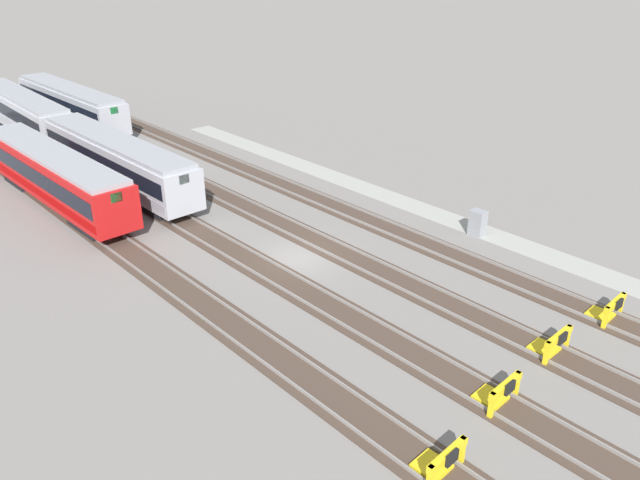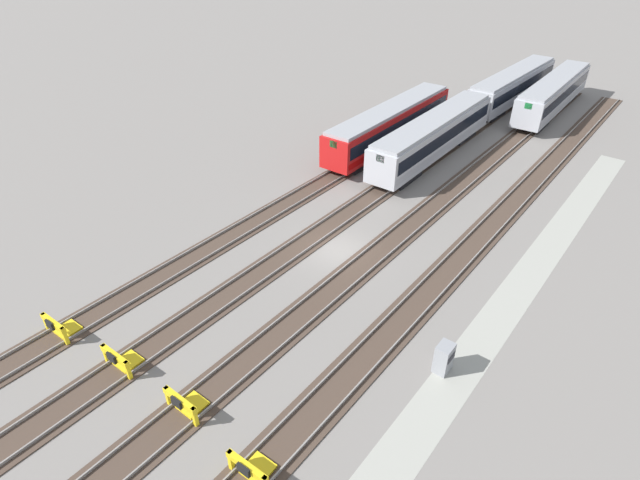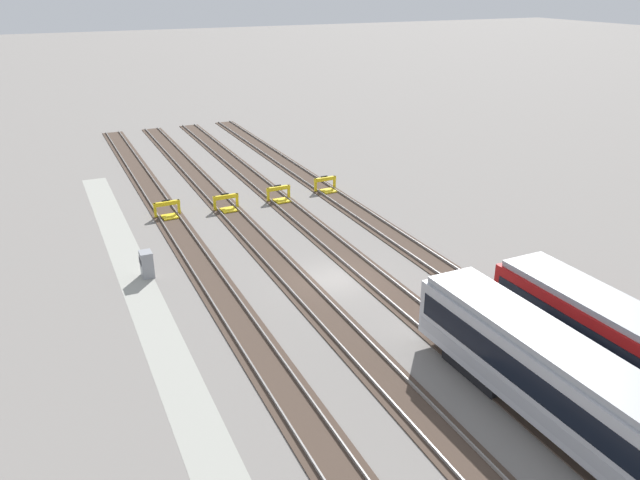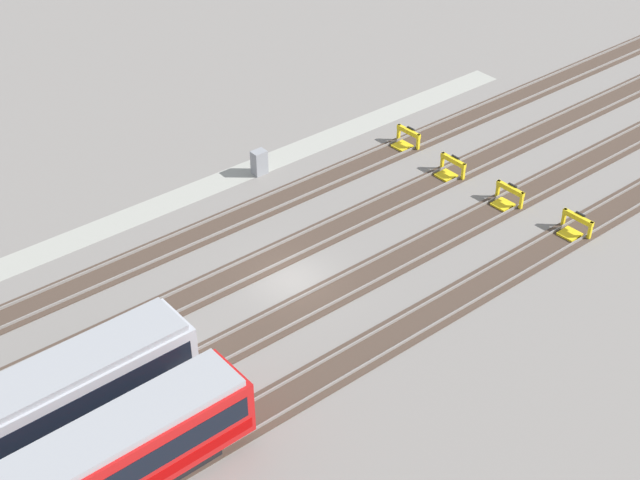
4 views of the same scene
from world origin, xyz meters
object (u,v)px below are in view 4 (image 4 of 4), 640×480
Objects in this scene: bumper_stop_near_inner_track at (450,168)px; bumper_stop_middle_track at (507,197)px; bumper_stop_far_inner_track at (574,226)px; electrical_cabinet at (259,162)px; bumper_stop_nearest_track at (406,139)px.

bumper_stop_middle_track is (-0.28, 4.47, 0.00)m from bumper_stop_near_inner_track.
bumper_stop_far_inner_track is (-0.95, 8.95, 0.00)m from bumper_stop_near_inner_track.
electrical_cabinet is (10.16, -16.71, 0.29)m from bumper_stop_far_inner_track.
bumper_stop_far_inner_track is 1.25× the size of electrical_cabinet.
bumper_stop_nearest_track is 13.42m from bumper_stop_far_inner_track.
bumper_stop_nearest_track is at bearing -90.68° from bumper_stop_middle_track.
bumper_stop_nearest_track and bumper_stop_near_inner_track have the same top height.
bumper_stop_nearest_track and bumper_stop_middle_track have the same top height.
bumper_stop_middle_track and bumper_stop_far_inner_track have the same top height.
electrical_cabinet is (9.48, -12.24, 0.29)m from bumper_stop_middle_track.
bumper_stop_middle_track is at bearing 127.78° from electrical_cabinet.
bumper_stop_nearest_track and bumper_stop_far_inner_track have the same top height.
electrical_cabinet is (9.21, -7.76, 0.29)m from bumper_stop_near_inner_track.
bumper_stop_far_inner_track is at bearing 96.09° from bumper_stop_near_inner_track.
bumper_stop_middle_track is at bearing 89.32° from bumper_stop_nearest_track.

